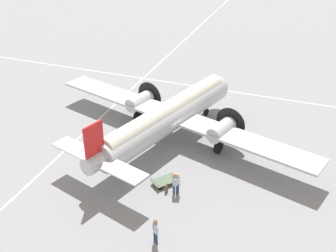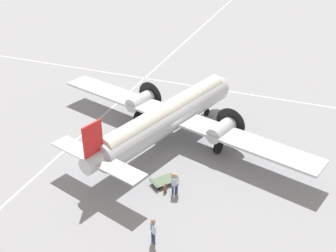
{
  "view_description": "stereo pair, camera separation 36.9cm",
  "coord_description": "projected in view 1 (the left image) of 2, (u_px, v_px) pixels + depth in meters",
  "views": [
    {
      "loc": [
        28.64,
        10.71,
        18.79
      ],
      "look_at": [
        0.0,
        0.0,
        1.51
      ],
      "focal_mm": 45.0,
      "sensor_mm": 36.0,
      "label": 1
    },
    {
      "loc": [
        28.51,
        11.05,
        18.79
      ],
      "look_at": [
        0.0,
        0.0,
        1.51
      ],
      "focal_mm": 45.0,
      "sensor_mm": 36.0,
      "label": 2
    }
  ],
  "objects": [
    {
      "name": "apron_line_northsouth",
      "position": [
        206.0,
        88.0,
        45.51
      ],
      "size": [
        0.16,
        120.0,
        0.01
      ],
      "color": "silver",
      "rests_on": "ground_plane"
    },
    {
      "name": "ramp_agent",
      "position": [
        178.0,
        181.0,
        29.22
      ],
      "size": [
        0.59,
        0.28,
        1.73
      ],
      "rotation": [
        0.0,
        0.0,
        3.03
      ],
      "color": "navy",
      "rests_on": "ground_plane"
    },
    {
      "name": "ground_plane",
      "position": [
        168.0,
        141.0,
        35.86
      ],
      "size": [
        300.0,
        300.0,
        0.0
      ],
      "primitive_type": "plane",
      "color": "gray"
    },
    {
      "name": "apron_line_eastwest",
      "position": [
        91.0,
        126.0,
        38.13
      ],
      "size": [
        120.0,
        0.16,
        0.01
      ],
      "color": "silver",
      "rests_on": "ground_plane"
    },
    {
      "name": "passenger_boarding",
      "position": [
        174.0,
        181.0,
        29.25
      ],
      "size": [
        0.54,
        0.35,
        1.72
      ],
      "rotation": [
        0.0,
        0.0,
        3.6
      ],
      "color": "navy",
      "rests_on": "ground_plane"
    },
    {
      "name": "crew_foreground",
      "position": [
        155.0,
        229.0,
        25.05
      ],
      "size": [
        0.43,
        0.51,
        1.84
      ],
      "rotation": [
        0.0,
        0.0,
        -2.25
      ],
      "color": "navy",
      "rests_on": "ground_plane"
    },
    {
      "name": "baggage_cart",
      "position": [
        165.0,
        180.0,
        30.61
      ],
      "size": [
        2.16,
        2.0,
        0.56
      ],
      "rotation": [
        0.0,
        0.0,
        2.49
      ],
      "color": "#4C6047",
      "rests_on": "ground_plane"
    },
    {
      "name": "airliner_main",
      "position": [
        171.0,
        115.0,
        34.95
      ],
      "size": [
        18.01,
        24.93,
        5.35
      ],
      "rotation": [
        0.0,
        0.0,
        2.85
      ],
      "color": "silver",
      "rests_on": "ground_plane"
    },
    {
      "name": "suitcase_near_door",
      "position": [
        166.0,
        188.0,
        29.78
      ],
      "size": [
        0.34,
        0.13,
        0.65
      ],
      "color": "brown",
      "rests_on": "ground_plane"
    }
  ]
}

